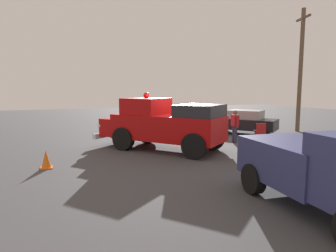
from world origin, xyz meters
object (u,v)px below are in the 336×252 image
Objects in this scene: lawn_chair_spare at (260,131)px; traffic_cone at (46,160)px; spectator_seated at (187,122)px; spectator_standing at (235,124)px; parked_pickup at (331,171)px; lawn_chair_near_truck at (185,123)px; classic_hot_rod at (240,121)px; utility_pole at (301,69)px; lawn_chair_by_car at (211,132)px; vintage_fire_truck at (163,124)px.

traffic_cone is (-10.18, -1.32, -0.28)m from lawn_chair_spare.
lawn_chair_spare is 5.00m from spectator_seated.
traffic_cone is (-8.97, -1.82, -0.66)m from spectator_standing.
spectator_seated is (2.31, 12.33, -0.29)m from parked_pickup.
classic_hot_rod is at bearing -26.85° from lawn_chair_near_truck.
lawn_chair_near_truck is at bearing 102.12° from spectator_standing.
spectator_standing is at bearing -79.03° from spectator_seated.
utility_pole is 12.19× the size of traffic_cone.
lawn_chair_by_car is 3.77m from spectator_seated.
lawn_chair_near_truck is 0.79× the size of spectator_seated.
lawn_chair_spare is (-0.96, -3.12, -0.16)m from classic_hot_rod.
lawn_chair_near_truck is 10.05m from traffic_cone.
vintage_fire_truck reaches higher than spectator_standing.
parked_pickup is 3.83× the size of spectator_seated.
lawn_chair_near_truck is 1.61× the size of traffic_cone.
spectator_standing is (3.11, 8.25, -0.02)m from parked_pickup.
vintage_fire_truck is 7.98m from parked_pickup.
spectator_seated is (0.42, 3.75, 0.11)m from lawn_chair_by_car.
traffic_cone is (-11.13, -4.44, -0.44)m from classic_hot_rod.
vintage_fire_truck is 4.64× the size of spectator_seated.
vintage_fire_truck reaches higher than spectator_seated.
parked_pickup is at bearing -47.62° from traffic_cone.
utility_pole is at bearing 47.84° from parked_pickup.
spectator_seated is (-2.96, 1.47, -0.05)m from classic_hot_rod.
parked_pickup is at bearing -83.40° from vintage_fire_truck.
spectator_standing is 2.64× the size of traffic_cone.
lawn_chair_spare is at bearing 7.40° from traffic_cone.
lawn_chair_by_car is (2.81, 0.65, -0.61)m from vintage_fire_truck.
parked_pickup is 14.17m from utility_pole.
spectator_seated is at bearing 113.58° from lawn_chair_spare.
classic_hot_rod is (6.19, 2.93, -0.45)m from vintage_fire_truck.
traffic_cone is (-7.75, -2.16, -0.28)m from lawn_chair_by_car.
lawn_chair_by_car is 1.00× the size of lawn_chair_spare.
lawn_chair_by_car is at bearing 164.61° from spectator_standing.
vintage_fire_truck is 5.50m from lawn_chair_near_truck.
vintage_fire_truck is 5.24m from traffic_cone.
spectator_standing is (0.79, -4.08, 0.27)m from spectator_seated.
spectator_seated is (0.10, -0.08, 0.11)m from lawn_chair_near_truck.
classic_hot_rod is at bearing 21.72° from traffic_cone.
lawn_chair_by_car is (-0.32, -3.83, 0.00)m from lawn_chair_near_truck.
classic_hot_rod is 3.26m from lawn_chair_spare.
lawn_chair_near_truck is at bearing 85.27° from lawn_chair_by_car.
lawn_chair_spare is 0.13× the size of utility_pole.
lawn_chair_spare is at bearing -65.73° from lawn_chair_near_truck.
traffic_cone is (-4.94, -1.51, -0.89)m from vintage_fire_truck.
parked_pickup is 4.85× the size of lawn_chair_spare.
vintage_fire_truck reaches higher than parked_pickup.
vintage_fire_truck is at bearing -175.49° from spectator_standing.
spectator_standing is at bearing 11.50° from traffic_cone.
classic_hot_rod reaches higher than spectator_seated.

